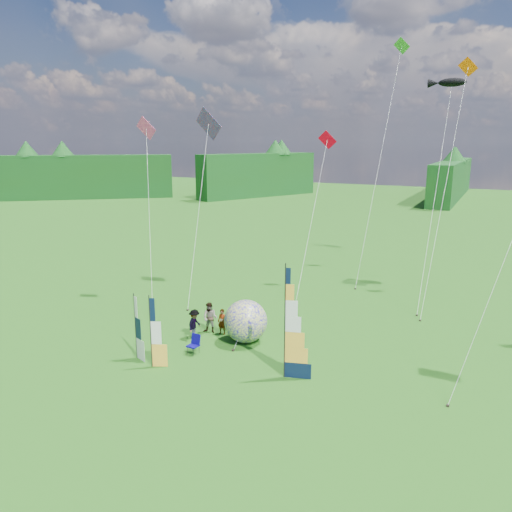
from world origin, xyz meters
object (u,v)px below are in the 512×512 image
at_px(kite_whale, 437,180).
at_px(side_banner_left, 151,333).
at_px(bol_inflatable, 246,321).
at_px(camp_chair, 193,345).
at_px(side_banner_far, 136,327).
at_px(spectator_d, 244,315).
at_px(spectator_a, 222,322).
at_px(spectator_b, 210,318).
at_px(spectator_c, 195,324).
at_px(feather_banner_main, 285,324).

bearing_deg(kite_whale, side_banner_left, -105.94).
relative_size(bol_inflatable, camp_chair, 2.33).
xyz_separation_m(side_banner_far, spectator_d, (2.90, 6.55, -0.95)).
height_order(side_banner_far, kite_whale, kite_whale).
xyz_separation_m(spectator_a, spectator_b, (-0.75, -0.14, 0.16)).
distance_m(side_banner_far, spectator_b, 5.05).
distance_m(spectator_a, spectator_d, 1.78).
xyz_separation_m(spectator_c, spectator_d, (1.68, 2.93, -0.10)).
bearing_deg(kite_whale, spectator_b, -113.80).
height_order(feather_banner_main, camp_chair, feather_banner_main).
xyz_separation_m(spectator_b, kite_whale, (10.43, 13.81, 7.51)).
height_order(bol_inflatable, kite_whale, kite_whale).
relative_size(side_banner_left, spectator_c, 2.12).
bearing_deg(side_banner_far, camp_chair, 57.40).
xyz_separation_m(feather_banner_main, kite_whale, (4.21, 17.09, 5.70)).
relative_size(spectator_a, spectator_d, 1.01).
height_order(feather_banner_main, kite_whale, kite_whale).
bearing_deg(spectator_a, side_banner_far, -118.86).
distance_m(feather_banner_main, camp_chair, 5.87).
relative_size(bol_inflatable, kite_whale, 0.15).
xyz_separation_m(camp_chair, kite_whale, (9.65, 16.81, 7.91)).
height_order(side_banner_left, spectator_b, side_banner_left).
xyz_separation_m(spectator_c, kite_whale, (10.79, 14.92, 7.58)).
height_order(spectator_a, spectator_d, spectator_a).
relative_size(feather_banner_main, bol_inflatable, 2.23).
xyz_separation_m(bol_inflatable, spectator_d, (-1.21, 2.09, -0.47)).
xyz_separation_m(bol_inflatable, spectator_b, (-2.52, 0.26, -0.30)).
relative_size(side_banner_left, spectator_d, 2.41).
relative_size(spectator_a, spectator_c, 0.89).
xyz_separation_m(side_banner_far, spectator_b, (1.59, 4.72, -0.78)).
bearing_deg(camp_chair, spectator_d, 89.44).
xyz_separation_m(bol_inflatable, kite_whale, (7.91, 14.07, 7.21)).
distance_m(spectator_a, kite_whale, 18.42).
distance_m(feather_banner_main, spectator_b, 7.26).
bearing_deg(bol_inflatable, kite_whale, 60.68).
bearing_deg(side_banner_far, bol_inflatable, 68.63).
relative_size(spectator_c, camp_chair, 1.63).
relative_size(side_banner_left, camp_chair, 3.46).
bearing_deg(spectator_a, spectator_b, -172.73).
height_order(spectator_a, spectator_c, spectator_c).
relative_size(bol_inflatable, spectator_d, 1.62).
xyz_separation_m(feather_banner_main, spectator_a, (-5.46, 3.41, -1.97)).
relative_size(feather_banner_main, spectator_a, 3.58).
bearing_deg(camp_chair, side_banner_far, -138.19).
distance_m(side_banner_left, spectator_a, 5.55).
bearing_deg(side_banner_far, spectator_b, 92.71).
bearing_deg(spectator_a, bol_inflatable, -15.91).
bearing_deg(side_banner_far, spectator_c, 92.60).
bearing_deg(camp_chair, kite_whale, 65.85).
height_order(feather_banner_main, side_banner_far, feather_banner_main).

